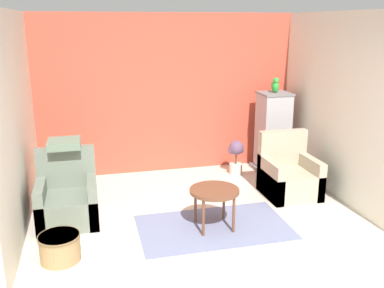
% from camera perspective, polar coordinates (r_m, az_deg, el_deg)
% --- Properties ---
extents(ground_plane, '(20.00, 20.00, 0.00)m').
position_cam_1_polar(ground_plane, '(4.65, 5.19, -16.74)').
color(ground_plane, beige).
rests_on(ground_plane, ground).
extents(wall_back_accent, '(4.44, 0.06, 2.66)m').
position_cam_1_polar(wall_back_accent, '(7.27, -3.26, 6.61)').
color(wall_back_accent, '#C64C38').
rests_on(wall_back_accent, ground_plane).
extents(wall_left, '(0.06, 3.33, 2.66)m').
position_cam_1_polar(wall_left, '(5.54, -22.55, 2.46)').
color(wall_left, silver).
rests_on(wall_left, ground_plane).
extents(wall_right, '(0.06, 3.33, 2.66)m').
position_cam_1_polar(wall_right, '(6.51, 19.10, 4.66)').
color(wall_right, silver).
rests_on(wall_right, ground_plane).
extents(area_rug, '(1.90, 1.12, 0.01)m').
position_cam_1_polar(area_rug, '(5.52, 2.92, -10.99)').
color(area_rug, slate).
rests_on(area_rug, ground_plane).
extents(coffee_table, '(0.62, 0.62, 0.52)m').
position_cam_1_polar(coffee_table, '(5.33, 2.99, -6.60)').
color(coffee_table, brown).
rests_on(coffee_table, ground_plane).
extents(armchair_left, '(0.75, 0.75, 0.93)m').
position_cam_1_polar(armchair_left, '(5.80, -16.24, -7.21)').
color(armchair_left, slate).
rests_on(armchair_left, ground_plane).
extents(armchair_right, '(0.75, 0.75, 0.93)m').
position_cam_1_polar(armchair_right, '(6.57, 12.75, -4.20)').
color(armchair_right, tan).
rests_on(armchair_right, ground_plane).
extents(birdcage, '(0.58, 0.58, 1.37)m').
position_cam_1_polar(birdcage, '(7.47, 10.71, 1.45)').
color(birdcage, slate).
rests_on(birdcage, ground_plane).
extents(parrot, '(0.12, 0.22, 0.26)m').
position_cam_1_polar(parrot, '(7.31, 11.03, 7.66)').
color(parrot, green).
rests_on(parrot, birdcage).
extents(potted_plant, '(0.27, 0.25, 0.59)m').
position_cam_1_polar(potted_plant, '(7.28, 5.89, -1.40)').
color(potted_plant, beige).
rests_on(potted_plant, ground_plane).
extents(wicker_basket, '(0.45, 0.45, 0.30)m').
position_cam_1_polar(wicker_basket, '(4.98, -17.22, -12.96)').
color(wicker_basket, '#A37F51').
rests_on(wicker_basket, ground_plane).
extents(throw_pillow, '(0.42, 0.42, 0.10)m').
position_cam_1_polar(throw_pillow, '(5.82, -16.69, 0.06)').
color(throw_pillow, slate).
rests_on(throw_pillow, armchair_left).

